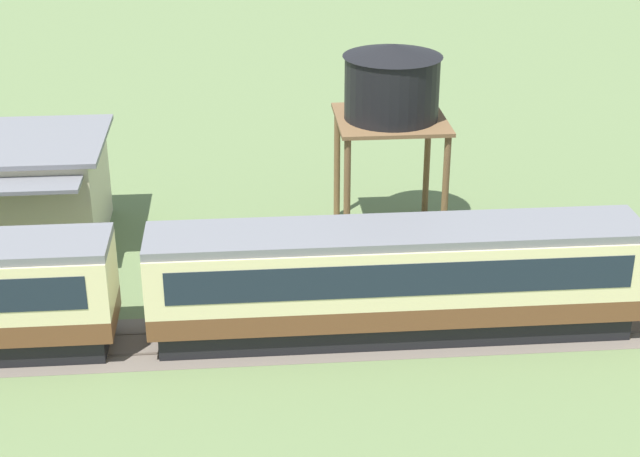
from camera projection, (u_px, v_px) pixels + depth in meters
passenger_train at (403, 276)px, 34.50m from camera, size 91.58×2.88×4.18m
railway_track at (365, 334)px, 35.36m from camera, size 123.39×3.60×0.04m
water_tower at (392, 86)px, 40.49m from camera, size 4.58×4.58×8.48m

